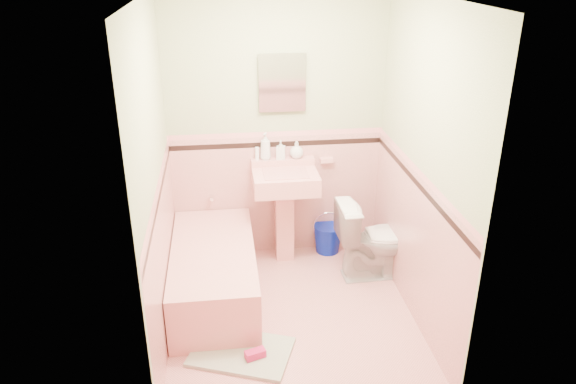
{
  "coord_description": "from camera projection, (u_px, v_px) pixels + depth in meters",
  "views": [
    {
      "loc": [
        -0.51,
        -3.77,
        2.8
      ],
      "look_at": [
        0.0,
        0.25,
        1.0
      ],
      "focal_mm": 34.47,
      "sensor_mm": 36.0,
      "label": 1
    }
  ],
  "objects": [
    {
      "name": "cap_front",
      "position": [
        317.0,
        251.0,
        3.13
      ],
      "size": [
        2.0,
        0.0,
        2.0
      ],
      "primitive_type": "plane",
      "rotation": [
        -1.57,
        0.0,
        0.0
      ],
      "color": "pink",
      "rests_on": "ground"
    },
    {
      "name": "tub_faucet",
      "position": [
        212.0,
        197.0,
        5.23
      ],
      "size": [
        0.04,
        0.12,
        0.04
      ],
      "primitive_type": "cylinder",
      "rotation": [
        1.57,
        0.0,
        0.0
      ],
      "color": "silver",
      "rests_on": "wall_back"
    },
    {
      "name": "accent_left",
      "position": [
        159.0,
        198.0,
        4.04
      ],
      "size": [
        0.0,
        2.2,
        2.2
      ],
      "primitive_type": "plane",
      "rotation": [
        1.57,
        0.0,
        1.57
      ],
      "color": "black",
      "rests_on": "ground"
    },
    {
      "name": "bathtub",
      "position": [
        214.0,
        274.0,
        4.75
      ],
      "size": [
        0.7,
        1.5,
        0.45
      ],
      "primitive_type": "cube",
      "color": "pink",
      "rests_on": "floor"
    },
    {
      "name": "sink_faucet",
      "position": [
        283.0,
        164.0,
        5.14
      ],
      "size": [
        0.02,
        0.02,
        0.1
      ],
      "primitive_type": "cylinder",
      "color": "silver",
      "rests_on": "sink"
    },
    {
      "name": "accent_back",
      "position": [
        277.0,
        144.0,
        5.14
      ],
      "size": [
        2.0,
        0.0,
        2.0
      ],
      "primitive_type": "plane",
      "rotation": [
        1.57,
        0.0,
        0.0
      ],
      "color": "black",
      "rests_on": "ground"
    },
    {
      "name": "soap_bottle_right",
      "position": [
        297.0,
        150.0,
        5.14
      ],
      "size": [
        0.13,
        0.13,
        0.16
      ],
      "primitive_type": "imported",
      "rotation": [
        0.0,
        0.0,
        0.07
      ],
      "color": "#B2B2B2",
      "rests_on": "sink"
    },
    {
      "name": "wall_right",
      "position": [
        422.0,
        169.0,
        4.22
      ],
      "size": [
        0.0,
        2.5,
        2.5
      ],
      "primitive_type": "plane",
      "rotation": [
        1.57,
        0.0,
        -1.57
      ],
      "color": "beige",
      "rests_on": "ground"
    },
    {
      "name": "cap_left",
      "position": [
        158.0,
        185.0,
        4.0
      ],
      "size": [
        0.0,
        2.2,
        2.2
      ],
      "primitive_type": "plane",
      "rotation": [
        1.57,
        0.0,
        1.57
      ],
      "color": "pink",
      "rests_on": "ground"
    },
    {
      "name": "wall_back",
      "position": [
        277.0,
        130.0,
        5.1
      ],
      "size": [
        2.5,
        0.0,
        2.5
      ],
      "primitive_type": "plane",
      "rotation": [
        1.57,
        0.0,
        0.0
      ],
      "color": "beige",
      "rests_on": "ground"
    },
    {
      "name": "medicine_cabinet",
      "position": [
        282.0,
        82.0,
        4.9
      ],
      "size": [
        0.38,
        0.04,
        0.48
      ],
      "primitive_type": "cube",
      "color": "white",
      "rests_on": "wall_back"
    },
    {
      "name": "wall_left",
      "position": [
        155.0,
        181.0,
        3.99
      ],
      "size": [
        0.0,
        2.5,
        2.5
      ],
      "primitive_type": "plane",
      "rotation": [
        1.57,
        0.0,
        1.57
      ],
      "color": "beige",
      "rests_on": "ground"
    },
    {
      "name": "tube",
      "position": [
        257.0,
        154.0,
        5.1
      ],
      "size": [
        0.04,
        0.04,
        0.12
      ],
      "primitive_type": "cylinder",
      "rotation": [
        0.0,
        0.0,
        0.1
      ],
      "color": "white",
      "rests_on": "sink"
    },
    {
      "name": "cap_right",
      "position": [
        419.0,
        172.0,
        4.23
      ],
      "size": [
        0.0,
        2.2,
        2.2
      ],
      "primitive_type": "plane",
      "rotation": [
        1.57,
        0.0,
        -1.57
      ],
      "color": "pink",
      "rests_on": "ground"
    },
    {
      "name": "toilet",
      "position": [
        377.0,
        239.0,
        5.01
      ],
      "size": [
        0.74,
        0.44,
        0.75
      ],
      "primitive_type": "imported",
      "rotation": [
        0.0,
        0.0,
        1.6
      ],
      "color": "white",
      "rests_on": "floor"
    },
    {
      "name": "accent_front",
      "position": [
        317.0,
        266.0,
        3.17
      ],
      "size": [
        2.0,
        0.0,
        2.0
      ],
      "primitive_type": "plane",
      "rotation": [
        -1.57,
        0.0,
        0.0
      ],
      "color": "black",
      "rests_on": "ground"
    },
    {
      "name": "soap_bottle_mid",
      "position": [
        281.0,
        150.0,
        5.12
      ],
      "size": [
        0.09,
        0.1,
        0.18
      ],
      "primitive_type": "imported",
      "rotation": [
        0.0,
        0.0,
        -0.19
      ],
      "color": "#B2B2B2",
      "rests_on": "sink"
    },
    {
      "name": "bucket",
      "position": [
        328.0,
        238.0,
        5.5
      ],
      "size": [
        0.37,
        0.37,
        0.29
      ],
      "primitive_type": null,
      "rotation": [
        0.0,
        0.0,
        0.37
      ],
      "color": "#071A9B",
      "rests_on": "floor"
    },
    {
      "name": "soap_dish",
      "position": [
        326.0,
        160.0,
        5.24
      ],
      "size": [
        0.12,
        0.07,
        0.04
      ],
      "primitive_type": "cube",
      "color": "pink",
      "rests_on": "wall_back"
    },
    {
      "name": "wainscot_front",
      "position": [
        315.0,
        340.0,
        3.38
      ],
      "size": [
        2.0,
        0.0,
        2.0
      ],
      "primitive_type": "plane",
      "rotation": [
        -1.57,
        0.0,
        0.0
      ],
      "color": "pink",
      "rests_on": "ground"
    },
    {
      "name": "wainscot_back",
      "position": [
        277.0,
        195.0,
        5.35
      ],
      "size": [
        2.0,
        0.0,
        2.0
      ],
      "primitive_type": "plane",
      "rotation": [
        1.57,
        0.0,
        0.0
      ],
      "color": "pink",
      "rests_on": "ground"
    },
    {
      "name": "wainscot_right",
      "position": [
        413.0,
        243.0,
        4.48
      ],
      "size": [
        0.0,
        2.2,
        2.2
      ],
      "primitive_type": "plane",
      "rotation": [
        1.57,
        0.0,
        -1.57
      ],
      "color": "pink",
      "rests_on": "ground"
    },
    {
      "name": "sink",
      "position": [
        285.0,
        218.0,
        5.21
      ],
      "size": [
        0.59,
        0.49,
        0.93
      ],
      "primitive_type": null,
      "color": "pink",
      "rests_on": "floor"
    },
    {
      "name": "accent_right",
      "position": [
        418.0,
        184.0,
        4.27
      ],
      "size": [
        0.0,
        2.2,
        2.2
      ],
      "primitive_type": "plane",
      "rotation": [
        1.57,
        0.0,
        -1.57
      ],
      "color": "black",
      "rests_on": "ground"
    },
    {
      "name": "bath_mat",
      "position": [
        241.0,
        352.0,
        4.15
      ],
      "size": [
        0.85,
        0.71,
        0.03
      ],
      "primitive_type": "cube",
      "rotation": [
        0.0,
        0.0,
        -0.36
      ],
      "color": "#96A287",
      "rests_on": "floor"
    },
    {
      "name": "wainscot_left",
      "position": [
        165.0,
        259.0,
        4.25
      ],
      "size": [
        0.0,
        2.2,
        2.2
      ],
      "primitive_type": "plane",
      "rotation": [
        1.57,
        0.0,
        1.57
      ],
      "color": "pink",
      "rests_on": "ground"
    },
    {
      "name": "shoe",
      "position": [
        255.0,
        354.0,
        4.06
      ],
      "size": [
        0.16,
        0.11,
        0.06
      ],
      "primitive_type": "cube",
      "rotation": [
        0.0,
        0.0,
        0.32
      ],
      "color": "#BF1E59",
      "rests_on": "bath_mat"
    },
    {
      "name": "floor",
      "position": [
        292.0,
        313.0,
        4.61
      ],
      "size": [
        2.2,
        2.2,
        0.0
      ],
      "primitive_type": "plane",
      "color": "pink",
      "rests_on": "ground"
    },
    {
      "name": "wall_front",
      "position": [
        318.0,
        248.0,
        3.11
      ],
      "size": [
        2.5,
        0.0,
        2.5
      ],
      "primitive_type": "plane",
      "rotation": [
        -1.57,
        0.0,
        0.0
      ],
      "color": "beige",
      "rests_on": "ground"
    },
    {
      "name": "cap_back",
      "position": [
        277.0,
        134.0,
        5.1
      ],
      "size": [
        2.0,
        0.0,
        2.0
      ],
      "primitive_type": "plane",
      "rotation": [
        1.57,
        0.0,
        0.0
      ],
      "color": "pink",
      "rests_on": "ground"
    },
    {
      "name": "soap_bottle_left",
      "position": [
        265.0,
        146.0,
        5.09
      ],
      "size": [
        0.13,
        0.13,
        0.25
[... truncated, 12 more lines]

